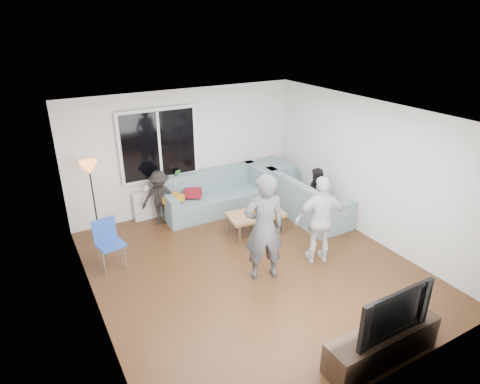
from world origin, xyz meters
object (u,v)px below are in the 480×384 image
spectator_back (160,198)px  sofa_back_section (215,193)px  spectator_right (316,195)px  television (388,309)px  sofa_right_section (307,197)px  floor_lamp (94,202)px  player_left (264,228)px  coffee_table (256,222)px  player_right (321,220)px  tv_console (382,344)px  side_chair (111,245)px

spectator_back → sofa_back_section: bearing=17.3°
spectator_right → television: 3.75m
sofa_right_section → floor_lamp: size_ratio=1.28×
player_left → spectator_right: (1.99, 1.14, -0.33)m
sofa_back_section → coffee_table: sofa_back_section is taller
player_left → player_right: (1.10, -0.07, -0.11)m
coffee_table → sofa_back_section: bearing=102.7°
sofa_right_section → floor_lamp: floor_lamp is taller
spectator_back → television: bearing=-57.8°
spectator_right → spectator_back: same height
spectator_right → player_right: bearing=-22.2°
tv_console → floor_lamp: bearing=116.9°
coffee_table → player_right: bearing=-73.5°
sofa_back_section → tv_console: bearing=-90.8°
sofa_back_section → floor_lamp: (-2.48, -0.01, 0.36)m
player_left → tv_console: player_left is taller
side_chair → tv_console: (2.41, -3.66, -0.21)m
floor_lamp → player_right: bearing=-39.5°
side_chair → television: television is taller
coffee_table → side_chair: side_chair is taller
player_right → floor_lamp: bearing=-19.6°
side_chair → player_left: bearing=-47.3°
sofa_back_section → floor_lamp: size_ratio=1.47×
tv_console → player_right: bearing=70.4°
coffee_table → floor_lamp: (-2.75, 1.21, 0.58)m
sofa_right_section → spectator_back: (-2.81, 1.18, 0.14)m
floor_lamp → player_left: (2.08, -2.55, 0.11)m
sofa_right_section → side_chair: bearing=89.4°
player_left → sofa_back_section: bearing=-83.1°
player_right → tv_console: player_right is taller
floor_lamp → spectator_back: size_ratio=1.37×
television → floor_lamp: bearing=116.9°
floor_lamp → spectator_back: 1.28m
tv_console → player_left: bearing=98.6°
sofa_back_section → player_right: player_right is taller
player_left → player_right: player_left is taller
sofa_back_section → side_chair: side_chair is taller
player_right → television: (-0.76, -2.14, -0.02)m
floor_lamp → player_left: bearing=-50.8°
player_right → tv_console: size_ratio=0.97×
sofa_back_section → side_chair: (-2.48, -1.11, 0.01)m
spectator_back → tv_console: size_ratio=0.71×
tv_console → television: size_ratio=1.44×
spectator_right → tv_console: 3.76m
coffee_table → tv_console: tv_console is taller
sofa_back_section → player_left: (-0.40, -2.56, 0.47)m
coffee_table → sofa_right_section: bearing=3.2°
player_right → tv_console: 2.34m
spectator_back → floor_lamp: bearing=-159.3°
player_left → spectator_right: 2.32m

